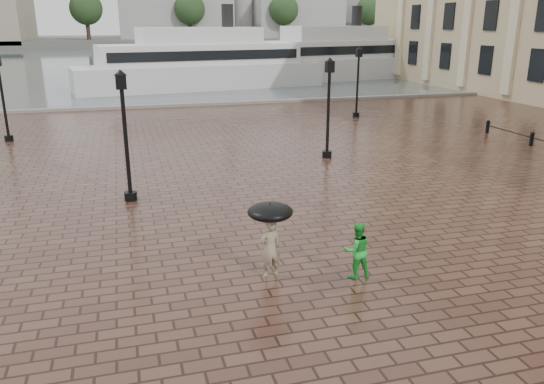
{
  "coord_description": "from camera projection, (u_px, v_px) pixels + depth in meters",
  "views": [
    {
      "loc": [
        -6.0,
        -8.52,
        5.99
      ],
      "look_at": [
        -2.11,
        5.33,
        1.4
      ],
      "focal_mm": 35.0,
      "sensor_mm": 36.0,
      "label": 1
    }
  ],
  "objects": [
    {
      "name": "far_trees",
      "position": [
        139.0,
        9.0,
        134.87
      ],
      "size": [
        188.0,
        8.0,
        13.5
      ],
      "color": "#2D2119",
      "rests_on": "ground"
    },
    {
      "name": "ground",
      "position": [
        436.0,
        321.0,
        11.19
      ],
      "size": [
        300.0,
        300.0,
        0.0
      ],
      "primitive_type": "plane",
      "color": "#3B231A",
      "rests_on": "ground"
    },
    {
      "name": "street_lamps",
      "position": [
        217.0,
        101.0,
        26.14
      ],
      "size": [
        21.44,
        14.44,
        4.4
      ],
      "color": "black",
      "rests_on": "ground"
    },
    {
      "name": "child_pedestrian",
      "position": [
        357.0,
        250.0,
        12.9
      ],
      "size": [
        0.71,
        0.56,
        1.44
      ],
      "primitive_type": "imported",
      "rotation": [
        0.0,
        0.0,
        3.13
      ],
      "color": "green",
      "rests_on": "ground"
    },
    {
      "name": "umbrella",
      "position": [
        270.0,
        212.0,
        12.65
      ],
      "size": [
        1.1,
        1.1,
        1.09
      ],
      "color": "black",
      "rests_on": "ground"
    },
    {
      "name": "ferry_far",
      "position": [
        334.0,
        58.0,
        58.59
      ],
      "size": [
        24.5,
        11.15,
        7.81
      ],
      "rotation": [
        0.0,
        0.0,
        0.24
      ],
      "color": "#BDBDBD",
      "rests_on": "ground"
    },
    {
      "name": "far_shore",
      "position": [
        138.0,
        41.0,
        157.61
      ],
      "size": [
        300.0,
        60.0,
        2.0
      ],
      "primitive_type": "cube",
      "color": "#4C4C47",
      "rests_on": "ground"
    },
    {
      "name": "harbour_water",
      "position": [
        153.0,
        58.0,
        95.55
      ],
      "size": [
        240.0,
        240.0,
        0.0
      ],
      "primitive_type": "plane",
      "color": "#404A4E",
      "rests_on": "ground"
    },
    {
      "name": "quay_edge",
      "position": [
        204.0,
        105.0,
        40.53
      ],
      "size": [
        80.0,
        0.6,
        0.3
      ],
      "primitive_type": "cube",
      "color": "slate",
      "rests_on": "ground"
    },
    {
      "name": "distant_skyline",
      "position": [
        303.0,
        11.0,
        158.28
      ],
      "size": [
        102.5,
        22.0,
        33.0
      ],
      "color": "gray",
      "rests_on": "ground"
    },
    {
      "name": "adult_pedestrian",
      "position": [
        270.0,
        248.0,
        12.94
      ],
      "size": [
        0.6,
        0.45,
        1.5
      ],
      "primitive_type": "imported",
      "rotation": [
        0.0,
        0.0,
        3.32
      ],
      "color": "gray",
      "rests_on": "ground"
    },
    {
      "name": "ferry_near",
      "position": [
        201.0,
        64.0,
        50.41
      ],
      "size": [
        24.08,
        9.1,
        7.71
      ],
      "rotation": [
        0.0,
        0.0,
        0.15
      ],
      "color": "#BDBDBD",
      "rests_on": "ground"
    }
  ]
}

